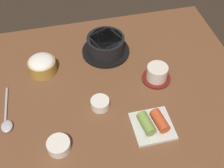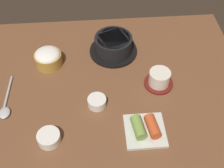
% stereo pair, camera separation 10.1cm
% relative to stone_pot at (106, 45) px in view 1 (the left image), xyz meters
% --- Properties ---
extents(dining_table, '(1.00, 0.76, 0.02)m').
position_rel_stone_pot_xyz_m(dining_table, '(-0.04, -0.17, -0.04)').
color(dining_table, brown).
rests_on(dining_table, ground).
extents(stone_pot, '(0.18, 0.18, 0.07)m').
position_rel_stone_pot_xyz_m(stone_pot, '(0.00, 0.00, 0.00)').
color(stone_pot, black).
rests_on(stone_pot, dining_table).
extents(rice_bowl, '(0.10, 0.10, 0.06)m').
position_rel_stone_pot_xyz_m(rice_bowl, '(-0.24, -0.05, -0.00)').
color(rice_bowl, '#B78C38').
rests_on(rice_bowl, dining_table).
extents(tea_cup_with_saucer, '(0.10, 0.10, 0.06)m').
position_rel_stone_pot_xyz_m(tea_cup_with_saucer, '(0.14, -0.18, -0.01)').
color(tea_cup_with_saucer, maroon).
rests_on(tea_cup_with_saucer, dining_table).
extents(banchan_cup_center, '(0.06, 0.06, 0.03)m').
position_rel_stone_pot_xyz_m(banchan_cup_center, '(-0.07, -0.25, -0.02)').
color(banchan_cup_center, white).
rests_on(banchan_cup_center, dining_table).
extents(kimchi_plate, '(0.12, 0.12, 0.04)m').
position_rel_stone_pot_xyz_m(kimchi_plate, '(0.07, -0.37, -0.02)').
color(kimchi_plate, silver).
rests_on(kimchi_plate, dining_table).
extents(side_bowl_near, '(0.07, 0.07, 0.03)m').
position_rel_stone_pot_xyz_m(side_bowl_near, '(-0.22, -0.38, -0.02)').
color(side_bowl_near, white).
rests_on(side_bowl_near, dining_table).
extents(spoon, '(0.04, 0.18, 0.01)m').
position_rel_stone_pot_xyz_m(spoon, '(-0.37, -0.24, -0.03)').
color(spoon, '#B7B7BC').
rests_on(spoon, dining_table).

